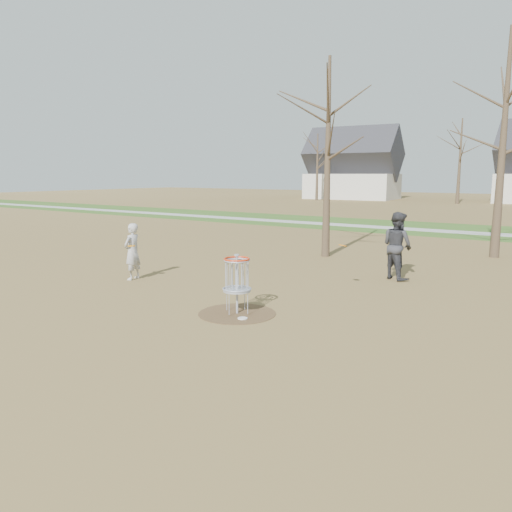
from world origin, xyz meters
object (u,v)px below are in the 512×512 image
(player_throwing, at_px, (397,246))
(disc_grounded, at_px, (243,318))
(player_standing, at_px, (132,252))
(disc_golf_basket, at_px, (237,275))

(player_throwing, xyz_separation_m, disc_grounded, (-1.35, -6.16, -1.01))
(player_standing, bearing_deg, player_throwing, 115.29)
(player_standing, relative_size, disc_golf_basket, 1.28)
(player_throwing, distance_m, disc_golf_basket, 6.11)
(player_standing, xyz_separation_m, player_throwing, (6.61, 4.61, 0.17))
(player_standing, bearing_deg, disc_golf_basket, 66.00)
(player_standing, xyz_separation_m, disc_grounded, (5.25, -1.55, -0.84))
(player_throwing, height_order, disc_golf_basket, player_throwing)
(player_standing, height_order, disc_golf_basket, player_standing)
(disc_golf_basket, bearing_deg, player_standing, 165.62)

